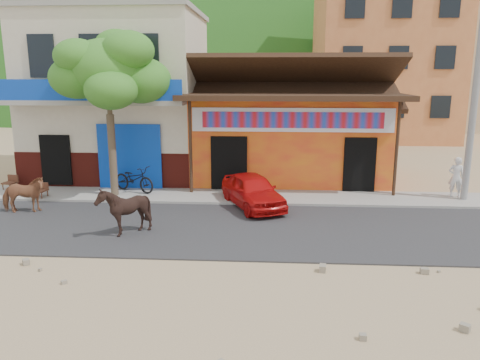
% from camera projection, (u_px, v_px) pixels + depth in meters
% --- Properties ---
extents(ground, '(120.00, 120.00, 0.00)m').
position_uv_depth(ground, '(221.00, 262.00, 11.61)').
color(ground, '#9E825B').
rests_on(ground, ground).
extents(road, '(60.00, 5.00, 0.04)m').
position_uv_depth(road, '(230.00, 228.00, 14.03)').
color(road, '#28282B').
rests_on(road, ground).
extents(sidewalk, '(60.00, 2.00, 0.12)m').
position_uv_depth(sidewalk, '(238.00, 197.00, 17.43)').
color(sidewalk, gray).
rests_on(sidewalk, ground).
extents(dance_club, '(8.00, 6.00, 3.60)m').
position_uv_depth(dance_club, '(289.00, 137.00, 20.81)').
color(dance_club, orange).
rests_on(dance_club, ground).
extents(cafe_building, '(7.00, 6.00, 7.00)m').
position_uv_depth(cafe_building, '(121.00, 98.00, 20.90)').
color(cafe_building, beige).
rests_on(cafe_building, ground).
extents(apartment_front, '(9.00, 9.00, 12.00)m').
position_uv_depth(apartment_front, '(382.00, 52.00, 33.05)').
color(apartment_front, '#CC723F').
rests_on(apartment_front, ground).
extents(apartment_rear, '(8.00, 8.00, 10.00)m').
position_uv_depth(apartment_rear, '(475.00, 68.00, 38.54)').
color(apartment_rear, tan).
rests_on(apartment_rear, ground).
extents(hillside, '(100.00, 40.00, 24.00)m').
position_uv_depth(hillside, '(264.00, 27.00, 77.01)').
color(hillside, '#194C14').
rests_on(hillside, ground).
extents(tree, '(3.00, 3.00, 6.00)m').
position_uv_depth(tree, '(110.00, 114.00, 16.84)').
color(tree, '#2D721E').
rests_on(tree, sidewalk).
extents(utility_pole, '(0.24, 0.24, 8.00)m').
position_uv_depth(utility_pole, '(476.00, 87.00, 16.01)').
color(utility_pole, gray).
rests_on(utility_pole, sidewalk).
extents(cow_tan, '(1.55, 0.93, 1.22)m').
position_uv_depth(cow_tan, '(23.00, 195.00, 15.44)').
color(cow_tan, '#9A5E3D').
rests_on(cow_tan, road).
extents(cow_dark, '(1.33, 1.19, 1.44)m').
position_uv_depth(cow_dark, '(124.00, 210.00, 13.29)').
color(cow_dark, black).
rests_on(cow_dark, road).
extents(red_car, '(2.65, 3.68, 1.16)m').
position_uv_depth(red_car, '(253.00, 190.00, 16.10)').
color(red_car, red).
rests_on(red_car, road).
extents(scooter, '(1.99, 1.46, 1.00)m').
position_uv_depth(scooter, '(134.00, 179.00, 17.88)').
color(scooter, black).
rests_on(scooter, sidewalk).
extents(pedestrian, '(0.61, 0.48, 1.48)m').
position_uv_depth(pedestrian, '(456.00, 177.00, 17.10)').
color(pedestrian, white).
rests_on(pedestrian, sidewalk).
extents(cafe_chair_left, '(0.54, 0.54, 0.99)m').
position_uv_depth(cafe_chair_left, '(9.00, 177.00, 18.29)').
color(cafe_chair_left, '#502B1A').
rests_on(cafe_chair_left, sidewalk).
extents(cafe_chair_right, '(0.51, 0.51, 0.97)m').
position_uv_depth(cafe_chair_right, '(39.00, 184.00, 17.08)').
color(cafe_chair_right, '#482518').
rests_on(cafe_chair_right, sidewalk).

